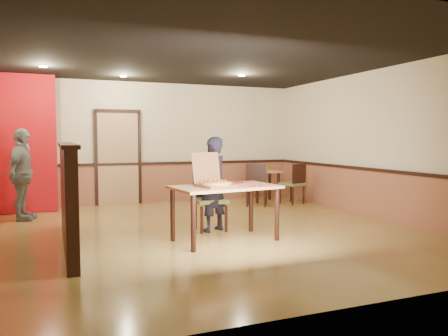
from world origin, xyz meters
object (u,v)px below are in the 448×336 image
Objects in this scene: side_table at (264,178)px; diner at (213,184)px; passerby at (22,174)px; side_chair_right at (294,182)px; main_table at (225,193)px; diner_chair at (209,197)px; pizza_box at (214,182)px; side_chair_left at (257,183)px; condiment at (268,167)px.

diner reaches higher than side_table.
side_chair_right is at bearing -75.15° from passerby.
diner_chair reaches higher than main_table.
pizza_box is (-2.99, -2.78, 0.37)m from side_chair_right.
diner is (0.06, 0.69, 0.06)m from main_table.
main_table is at bearing -118.93° from passerby.
side_chair_left is at bearing -128.47° from side_table.
diner_chair reaches higher than side_chair_left.
side_chair_left is at bearing 42.14° from pizza_box.
diner_chair is 0.59× the size of passerby.
side_table is 5.25m from passerby.
main_table is 1.76× the size of side_chair_right.
condiment is (2.38, 2.68, 0.04)m from diner.
side_chair_right is at bearing 38.25° from diner_chair.
side_table is at bearing -68.49° from passerby.
passerby reaches higher than main_table.
diner reaches higher than side_chair_left.
side_table is at bearing -98.20° from side_chair_left.
side_table is 0.49× the size of diner.
side_table is (2.33, 3.38, -0.14)m from main_table.
side_chair_right is (2.75, 1.92, -0.04)m from diner_chair.
condiment is (0.59, 0.61, 0.29)m from side_chair_left.
side_chair_left is at bearing -18.75° from side_chair_right.
side_chair_left is 1.53× the size of pizza_box.
passerby reaches higher than side_chair_right.
diner is at bearing 79.51° from side_chair_left.
side_chair_left is 0.62× the size of diner.
diner reaches higher than side_chair_right.
pizza_box reaches higher than diner_chair.
pizza_box reaches higher than side_table.
passerby reaches higher than side_table.
pizza_box is 4.30× the size of condiment.
side_table is 3.52m from diner.
diner reaches higher than condiment.
diner is 3.65m from passerby.
diner reaches higher than pizza_box.
diner_chair is 3.56m from passerby.
passerby reaches higher than diner_chair.
side_chair_left is at bearing 48.56° from main_table.
main_table is 2.61× the size of pizza_box.
diner is 2.46× the size of pizza_box.
side_chair_right is 0.55× the size of passerby.
pizza_box is (-0.24, -0.72, 0.11)m from diner.
main_table is 4.05m from passerby.
side_chair_right reaches higher than condiment.
side_chair_left reaches higher than side_table.
passerby is (-5.68, 0.09, 0.34)m from side_chair_right.
condiment is (2.38, 2.53, 0.26)m from diner_chair.
diner_chair is at bearing -108.60° from passerby.
pizza_box is at bearing -179.99° from main_table.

